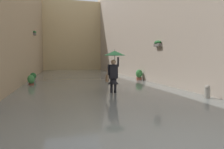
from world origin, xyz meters
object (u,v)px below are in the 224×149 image
at_px(person_wading, 114,64).
at_px(potted_plant_near_left, 139,76).
at_px(potted_plant_mid_right, 33,78).
at_px(mooring_bollard, 207,94).
at_px(potted_plant_near_right, 31,81).

relative_size(person_wading, potted_plant_near_left, 2.25).
distance_m(potted_plant_mid_right, mooring_bollard, 11.67).
height_order(potted_plant_near_right, potted_plant_mid_right, potted_plant_near_right).
height_order(person_wading, mooring_bollard, person_wading).
distance_m(person_wading, mooring_bollard, 4.12).
relative_size(potted_plant_near_left, potted_plant_near_right, 1.22).
distance_m(potted_plant_near_right, potted_plant_mid_right, 2.66).
relative_size(potted_plant_near_right, potted_plant_mid_right, 1.04).
distance_m(potted_plant_near_left, potted_plant_near_right, 7.54).
bearing_deg(mooring_bollard, potted_plant_mid_right, -49.91).
bearing_deg(mooring_bollard, potted_plant_near_left, -90.86).
relative_size(person_wading, potted_plant_mid_right, 2.87).
xyz_separation_m(person_wading, mooring_bollard, (-3.24, 2.27, -1.17)).
xyz_separation_m(person_wading, potted_plant_mid_right, (4.28, -6.66, -1.12)).
distance_m(potted_plant_near_left, potted_plant_mid_right, 7.76).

